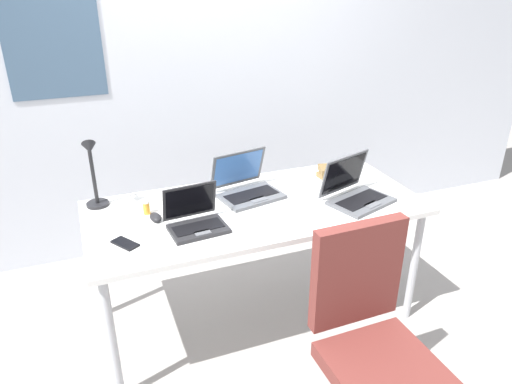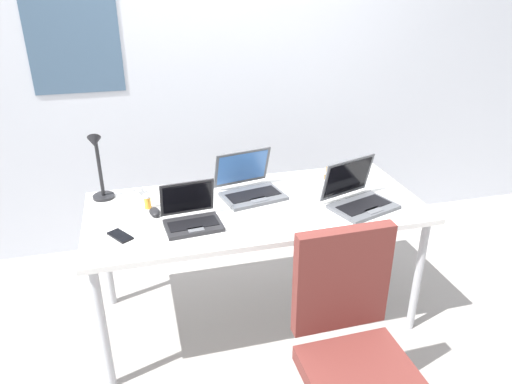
% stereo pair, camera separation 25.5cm
% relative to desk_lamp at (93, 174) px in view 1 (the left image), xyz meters
% --- Properties ---
extents(ground_plane, '(12.00, 12.00, 0.00)m').
position_rel_desk_lamp_xyz_m(ground_plane, '(0.80, -0.28, -0.94)').
color(ground_plane, gray).
extents(wall_back, '(6.00, 0.13, 2.60)m').
position_rel_desk_lamp_xyz_m(wall_back, '(0.80, 0.82, 0.36)').
color(wall_back, silver).
rests_on(wall_back, ground_plane).
extents(desk, '(1.80, 0.80, 0.74)m').
position_rel_desk_lamp_xyz_m(desk, '(0.80, -0.28, -0.25)').
color(desk, white).
rests_on(desk, ground_plane).
extents(desk_lamp, '(0.12, 0.18, 0.40)m').
position_rel_desk_lamp_xyz_m(desk_lamp, '(0.00, 0.00, 0.00)').
color(desk_lamp, black).
rests_on(desk_lamp, desk).
extents(laptop_near_lamp, '(0.39, 0.36, 0.24)m').
position_rel_desk_lamp_xyz_m(laptop_near_lamp, '(0.80, -0.14, -0.15)').
color(laptop_near_lamp, '#515459').
rests_on(laptop_near_lamp, desk).
extents(laptop_front_left, '(0.29, 0.25, 0.21)m').
position_rel_desk_lamp_xyz_m(laptop_front_left, '(0.43, -0.40, -0.15)').
color(laptop_front_left, '#232326').
rests_on(laptop_front_left, desk).
extents(laptop_back_right, '(0.41, 0.37, 0.24)m').
position_rel_desk_lamp_xyz_m(laptop_back_right, '(1.33, -0.42, -0.15)').
color(laptop_back_right, '#515459').
rests_on(laptop_back_right, desk).
extents(computer_mouse, '(0.07, 0.10, 0.03)m').
position_rel_desk_lamp_xyz_m(computer_mouse, '(0.26, -0.25, -0.18)').
color(computer_mouse, black).
rests_on(computer_mouse, desk).
extents(cell_phone, '(0.13, 0.15, 0.01)m').
position_rel_desk_lamp_xyz_m(cell_phone, '(0.09, -0.43, -0.19)').
color(cell_phone, black).
rests_on(cell_phone, desk).
extents(pill_bottle, '(0.04, 0.04, 0.08)m').
position_rel_desk_lamp_xyz_m(pill_bottle, '(0.23, -0.16, -0.16)').
color(pill_bottle, gold).
rests_on(pill_bottle, desk).
extents(book_stack, '(0.21, 0.16, 0.07)m').
position_rel_desk_lamp_xyz_m(book_stack, '(1.39, -0.09, -0.17)').
color(book_stack, brown).
rests_on(book_stack, desk).
extents(office_chair, '(0.52, 0.54, 0.97)m').
position_rel_desk_lamp_xyz_m(office_chair, '(0.98, -1.18, -0.54)').
color(office_chair, black).
rests_on(office_chair, ground_plane).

